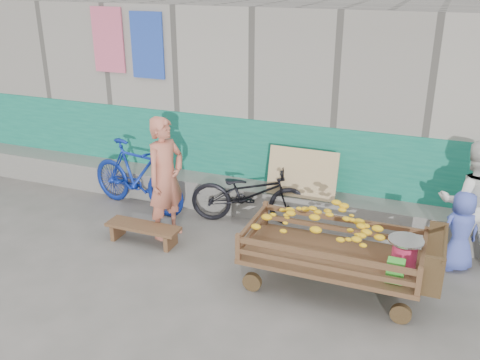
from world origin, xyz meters
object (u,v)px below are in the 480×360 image
at_px(vendor_man, 166,178).
at_px(child, 460,231).
at_px(woman, 471,202).
at_px(banana_cart, 330,240).
at_px(bicycle_blue, 137,176).
at_px(bench, 143,230).
at_px(bicycle_dark, 250,194).

height_order(vendor_man, child, vendor_man).
bearing_deg(child, woman, -135.94).
relative_size(banana_cart, bicycle_blue, 1.22).
distance_m(bench, bicycle_blue, 1.20).
height_order(child, bicycle_dark, child).
bearing_deg(bicycle_blue, vendor_man, -114.27).
relative_size(bench, child, 1.00).
height_order(banana_cart, bicycle_blue, bicycle_blue).
bearing_deg(bench, bicycle_dark, 44.60).
bearing_deg(bicycle_blue, banana_cart, -97.74).
distance_m(banana_cart, bench, 2.63).
xyz_separation_m(bench, bicycle_blue, (-0.65, 0.95, 0.35)).
relative_size(banana_cart, vendor_man, 1.29).
bearing_deg(vendor_man, banana_cart, -85.71).
relative_size(bench, bicycle_blue, 0.58).
relative_size(bench, woman, 0.65).
height_order(woman, bicycle_dark, woman).
xyz_separation_m(bicycle_dark, bicycle_blue, (-1.79, -0.17, 0.08)).
relative_size(vendor_man, bicycle_blue, 0.95).
distance_m(banana_cart, bicycle_blue, 3.43).
height_order(bench, woman, woman).
xyz_separation_m(vendor_man, child, (3.77, 0.51, -0.33)).
bearing_deg(banana_cart, child, 36.47).
height_order(banana_cart, vendor_man, vendor_man).
bearing_deg(bicycle_blue, bicycle_dark, -73.02).
bearing_deg(bench, child, 11.96).
distance_m(bench, vendor_man, 0.77).
height_order(woman, bicycle_blue, woman).
distance_m(bicycle_dark, bicycle_blue, 1.80).
bearing_deg(bicycle_dark, banana_cart, -144.51).
xyz_separation_m(bench, vendor_man, (0.20, 0.33, 0.66)).
distance_m(woman, bicycle_blue, 4.72).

